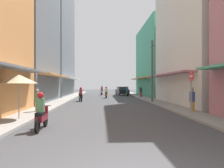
{
  "coord_description": "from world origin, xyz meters",
  "views": [
    {
      "loc": [
        -0.67,
        -3.97,
        1.91
      ],
      "look_at": [
        0.38,
        16.28,
        1.91
      ],
      "focal_mm": 33.04,
      "sensor_mm": 36.0,
      "label": 1
    }
  ],
  "objects_px": {
    "motorbike_green": "(127,92)",
    "pedestrian_foreground": "(192,101)",
    "motorbike_silver": "(102,91)",
    "vendor_umbrella": "(19,79)",
    "parked_car": "(122,91)",
    "motorbike_black": "(81,95)",
    "pedestrian_crossing": "(37,101)",
    "utility_pole": "(152,71)",
    "motorbike_maroon": "(42,113)",
    "motorbike_orange": "(106,93)",
    "street_sign_no_entry": "(191,88)",
    "pedestrian_midway": "(141,92)"
  },
  "relations": [
    {
      "from": "pedestrian_foreground",
      "to": "vendor_umbrella",
      "type": "bearing_deg",
      "value": -167.82
    },
    {
      "from": "motorbike_silver",
      "to": "motorbike_orange",
      "type": "height_order",
      "value": "same"
    },
    {
      "from": "motorbike_green",
      "to": "motorbike_maroon",
      "type": "distance_m",
      "value": 23.99
    },
    {
      "from": "motorbike_silver",
      "to": "vendor_umbrella",
      "type": "height_order",
      "value": "vendor_umbrella"
    },
    {
      "from": "motorbike_silver",
      "to": "utility_pole",
      "type": "distance_m",
      "value": 15.86
    },
    {
      "from": "pedestrian_foreground",
      "to": "pedestrian_crossing",
      "type": "bearing_deg",
      "value": 176.35
    },
    {
      "from": "motorbike_green",
      "to": "utility_pole",
      "type": "distance_m",
      "value": 11.7
    },
    {
      "from": "motorbike_maroon",
      "to": "motorbike_green",
      "type": "bearing_deg",
      "value": 74.23
    },
    {
      "from": "pedestrian_midway",
      "to": "motorbike_silver",
      "type": "bearing_deg",
      "value": 128.53
    },
    {
      "from": "motorbike_black",
      "to": "pedestrian_crossing",
      "type": "height_order",
      "value": "pedestrian_crossing"
    },
    {
      "from": "street_sign_no_entry",
      "to": "motorbike_green",
      "type": "bearing_deg",
      "value": 92.7
    },
    {
      "from": "pedestrian_crossing",
      "to": "street_sign_no_entry",
      "type": "distance_m",
      "value": 9.58
    },
    {
      "from": "motorbike_green",
      "to": "motorbike_orange",
      "type": "bearing_deg",
      "value": -130.53
    },
    {
      "from": "motorbike_black",
      "to": "pedestrian_foreground",
      "type": "relative_size",
      "value": 1.06
    },
    {
      "from": "parked_car",
      "to": "utility_pole",
      "type": "bearing_deg",
      "value": -84.37
    },
    {
      "from": "motorbike_silver",
      "to": "pedestrian_foreground",
      "type": "bearing_deg",
      "value": -75.24
    },
    {
      "from": "street_sign_no_entry",
      "to": "pedestrian_crossing",
      "type": "bearing_deg",
      "value": 164.75
    },
    {
      "from": "motorbike_green",
      "to": "pedestrian_foreground",
      "type": "distance_m",
      "value": 18.82
    },
    {
      "from": "street_sign_no_entry",
      "to": "utility_pole",
      "type": "bearing_deg",
      "value": 89.38
    },
    {
      "from": "motorbike_black",
      "to": "pedestrian_midway",
      "type": "relative_size",
      "value": 1.07
    },
    {
      "from": "vendor_umbrella",
      "to": "pedestrian_midway",
      "type": "bearing_deg",
      "value": 60.9
    },
    {
      "from": "pedestrian_midway",
      "to": "street_sign_no_entry",
      "type": "xyz_separation_m",
      "value": [
        -0.5,
        -17.21,
        0.89
      ]
    },
    {
      "from": "motorbike_silver",
      "to": "street_sign_no_entry",
      "type": "distance_m",
      "value": 24.56
    },
    {
      "from": "motorbike_maroon",
      "to": "vendor_umbrella",
      "type": "distance_m",
      "value": 3.16
    },
    {
      "from": "parked_car",
      "to": "utility_pole",
      "type": "distance_m",
      "value": 15.52
    },
    {
      "from": "pedestrian_foreground",
      "to": "utility_pole",
      "type": "relative_size",
      "value": 0.27
    },
    {
      "from": "pedestrian_crossing",
      "to": "utility_pole",
      "type": "relative_size",
      "value": 0.25
    },
    {
      "from": "motorbike_maroon",
      "to": "pedestrian_crossing",
      "type": "xyz_separation_m",
      "value": [
        -1.71,
        5.01,
        0.09
      ]
    },
    {
      "from": "motorbike_green",
      "to": "parked_car",
      "type": "bearing_deg",
      "value": 96.38
    },
    {
      "from": "pedestrian_foreground",
      "to": "street_sign_no_entry",
      "type": "distance_m",
      "value": 2.25
    },
    {
      "from": "motorbike_orange",
      "to": "pedestrian_crossing",
      "type": "xyz_separation_m",
      "value": [
        -4.86,
        -14.14,
        0.09
      ]
    },
    {
      "from": "motorbike_black",
      "to": "street_sign_no_entry",
      "type": "distance_m",
      "value": 13.77
    },
    {
      "from": "motorbike_orange",
      "to": "pedestrian_midway",
      "type": "relative_size",
      "value": 1.09
    },
    {
      "from": "motorbike_maroon",
      "to": "motorbike_black",
      "type": "relative_size",
      "value": 1.02
    },
    {
      "from": "parked_car",
      "to": "pedestrian_crossing",
      "type": "height_order",
      "value": "pedestrian_crossing"
    },
    {
      "from": "motorbike_maroon",
      "to": "pedestrian_midway",
      "type": "xyz_separation_m",
      "value": [
        7.99,
        19.7,
        0.13
      ]
    },
    {
      "from": "motorbike_green",
      "to": "motorbike_black",
      "type": "height_order",
      "value": "same"
    },
    {
      "from": "vendor_umbrella",
      "to": "motorbike_green",
      "type": "bearing_deg",
      "value": 68.37
    },
    {
      "from": "pedestrian_midway",
      "to": "vendor_umbrella",
      "type": "height_order",
      "value": "vendor_umbrella"
    },
    {
      "from": "motorbike_maroon",
      "to": "motorbike_orange",
      "type": "distance_m",
      "value": 19.4
    },
    {
      "from": "motorbike_green",
      "to": "street_sign_no_entry",
      "type": "bearing_deg",
      "value": -87.3
    },
    {
      "from": "pedestrian_crossing",
      "to": "utility_pole",
      "type": "height_order",
      "value": "utility_pole"
    },
    {
      "from": "parked_car",
      "to": "pedestrian_midway",
      "type": "xyz_separation_m",
      "value": [
        1.9,
        -7.25,
        0.09
      ]
    },
    {
      "from": "motorbike_black",
      "to": "vendor_umbrella",
      "type": "xyz_separation_m",
      "value": [
        -1.97,
        -11.96,
        1.46
      ]
    },
    {
      "from": "motorbike_maroon",
      "to": "motorbike_orange",
      "type": "bearing_deg",
      "value": 80.65
    },
    {
      "from": "parked_car",
      "to": "pedestrian_foreground",
      "type": "distance_m",
      "value": 22.71
    },
    {
      "from": "pedestrian_foreground",
      "to": "vendor_umbrella",
      "type": "relative_size",
      "value": 0.7
    },
    {
      "from": "pedestrian_crossing",
      "to": "pedestrian_foreground",
      "type": "bearing_deg",
      "value": -3.65
    },
    {
      "from": "utility_pole",
      "to": "street_sign_no_entry",
      "type": "bearing_deg",
      "value": -90.62
    },
    {
      "from": "parked_car",
      "to": "vendor_umbrella",
      "type": "distance_m",
      "value": 26.04
    }
  ]
}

